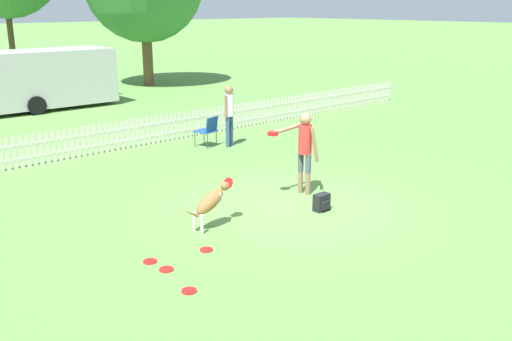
% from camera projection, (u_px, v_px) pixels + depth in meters
% --- Properties ---
extents(ground_plane, '(240.00, 240.00, 0.00)m').
position_uv_depth(ground_plane, '(289.00, 203.00, 11.51)').
color(ground_plane, '#5B8C42').
extents(handler_person, '(1.04, 0.58, 1.73)m').
position_uv_depth(handler_person, '(303.00, 144.00, 11.78)').
color(handler_person, '#8C664C').
rests_on(handler_person, ground_plane).
extents(leaping_dog, '(1.12, 0.34, 0.85)m').
position_uv_depth(leaping_dog, '(211.00, 201.00, 10.12)').
color(leaping_dog, olive).
rests_on(leaping_dog, ground_plane).
extents(frisbee_near_handler, '(0.22, 0.22, 0.02)m').
position_uv_depth(frisbee_near_handler, '(206.00, 250.00, 9.31)').
color(frisbee_near_handler, red).
rests_on(frisbee_near_handler, ground_plane).
extents(frisbee_near_dog, '(0.22, 0.22, 0.02)m').
position_uv_depth(frisbee_near_dog, '(150.00, 261.00, 8.89)').
color(frisbee_near_dog, red).
rests_on(frisbee_near_dog, ground_plane).
extents(frisbee_midfield, '(0.22, 0.22, 0.02)m').
position_uv_depth(frisbee_midfield, '(189.00, 291.00, 7.98)').
color(frisbee_midfield, red).
rests_on(frisbee_midfield, ground_plane).
extents(frisbee_far_scatter, '(0.22, 0.22, 0.02)m').
position_uv_depth(frisbee_far_scatter, '(166.00, 269.00, 8.62)').
color(frisbee_far_scatter, red).
rests_on(frisbee_far_scatter, ground_plane).
extents(backpack_on_grass, '(0.32, 0.23, 0.34)m').
position_uv_depth(backpack_on_grass, '(322.00, 202.00, 11.07)').
color(backpack_on_grass, black).
rests_on(backpack_on_grass, ground_plane).
extents(picket_fence, '(24.41, 0.04, 0.80)m').
position_uv_depth(picket_fence, '(130.00, 134.00, 15.84)').
color(picket_fence, silver).
rests_on(picket_fence, ground_plane).
extents(folding_chair_blue_left, '(0.64, 0.65, 0.86)m').
position_uv_depth(folding_chair_blue_left, '(208.00, 129.00, 15.96)').
color(folding_chair_blue_left, '#333338').
rests_on(folding_chair_blue_left, ground_plane).
extents(spectator_standing, '(0.40, 0.27, 1.72)m').
position_uv_depth(spectator_standing, '(229.00, 110.00, 15.85)').
color(spectator_standing, '#334C7A').
rests_on(spectator_standing, ground_plane).
extents(equipment_trailer, '(6.13, 2.36, 2.22)m').
position_uv_depth(equipment_trailer, '(41.00, 78.00, 21.64)').
color(equipment_trailer, '#B7B7B7').
rests_on(equipment_trailer, ground_plane).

